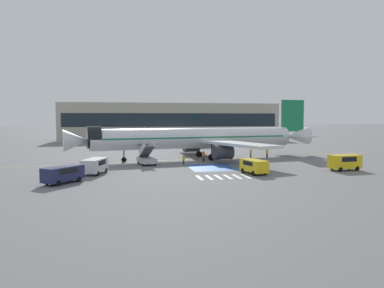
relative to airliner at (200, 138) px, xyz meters
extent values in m
plane|color=slate|center=(0.23, -0.46, -3.71)|extent=(600.00, 600.00, 0.00)
cube|color=gold|center=(-0.68, -0.12, -3.71)|extent=(79.56, 14.64, 0.01)
cube|color=#2856A8|center=(-0.68, -11.38, -3.71)|extent=(6.47, 8.36, 0.01)
cube|color=silver|center=(-4.28, -20.31, -3.71)|extent=(0.44, 3.60, 0.01)
cube|color=silver|center=(-3.08, -20.31, -3.71)|extent=(0.44, 3.60, 0.01)
cube|color=silver|center=(-1.88, -20.31, -3.71)|extent=(0.44, 3.60, 0.01)
cube|color=silver|center=(-0.68, -20.31, -3.71)|extent=(0.44, 3.60, 0.01)
cube|color=silver|center=(0.52, -20.31, -3.71)|extent=(0.44, 3.60, 0.01)
cube|color=silver|center=(1.72, -20.31, -3.71)|extent=(0.44, 3.60, 0.01)
cylinder|color=silver|center=(-0.68, -0.12, 0.05)|extent=(36.88, 10.12, 3.60)
cone|color=silver|center=(-20.75, -3.77, 0.05)|extent=(4.52, 4.17, 3.52)
cone|color=silver|center=(20.09, 3.65, 0.05)|extent=(5.93, 4.36, 3.45)
cylinder|color=black|center=(-18.09, -3.29, 0.50)|extent=(2.77, 3.96, 3.63)
cube|color=#197A4C|center=(-0.68, -0.12, 0.23)|extent=(33.99, 9.66, 0.24)
cube|color=silver|center=(4.28, -8.15, -0.49)|extent=(9.38, 17.34, 0.44)
cylinder|color=#38383D|center=(2.36, -6.88, -1.90)|extent=(3.41, 2.84, 2.34)
cube|color=silver|center=(1.14, 9.13, -0.49)|extent=(4.99, 17.00, 0.44)
cylinder|color=#38383D|center=(-0.21, 7.27, -1.90)|extent=(3.41, 2.84, 2.34)
cube|color=#197A4C|center=(19.29, 3.50, 4.03)|extent=(5.02, 1.25, 6.16)
cube|color=silver|center=(19.37, 0.05, 0.23)|extent=(4.21, 6.24, 0.24)
cube|color=silver|center=(18.15, 6.77, 0.23)|extent=(4.21, 6.24, 0.24)
cylinder|color=#38383D|center=(-13.37, -2.43, -1.80)|extent=(0.20, 0.20, 2.98)
cylinder|color=black|center=(-13.37, -2.43, -3.29)|extent=(0.88, 0.43, 0.84)
cylinder|color=#38383D|center=(1.53, -2.67, -1.82)|extent=(0.24, 0.24, 2.67)
cylinder|color=black|center=(1.53, -2.67, -3.16)|extent=(1.19, 0.79, 1.10)
cylinder|color=#38383D|center=(0.49, 3.03, -1.82)|extent=(0.24, 0.24, 2.67)
cylinder|color=black|center=(0.49, 3.03, -3.16)|extent=(1.19, 0.79, 1.10)
cube|color=#ADB2BA|center=(-9.86, -6.26, -3.01)|extent=(3.02, 5.12, 0.70)
cylinder|color=black|center=(-11.08, -4.78, -3.36)|extent=(0.34, 0.73, 0.70)
cylinder|color=black|center=(-9.24, -4.44, -3.36)|extent=(0.34, 0.73, 0.70)
cylinder|color=black|center=(-10.48, -8.08, -3.36)|extent=(0.34, 0.73, 0.70)
cylinder|color=black|center=(-8.64, -7.75, -3.36)|extent=(0.34, 0.73, 0.70)
cube|color=#4C4C51|center=(-9.86, -6.26, -1.69)|extent=(2.15, 4.34, 2.08)
cube|color=#4C4C51|center=(-10.27, -4.02, -0.72)|extent=(1.82, 1.38, 0.12)
cube|color=silver|center=(-10.62, -6.40, -1.21)|extent=(0.86, 4.43, 2.80)
cube|color=silver|center=(-9.11, -6.12, -1.21)|extent=(0.86, 4.43, 2.80)
cube|color=#38383D|center=(5.45, 26.00, -2.93)|extent=(8.80, 3.91, 0.60)
cube|color=silver|center=(1.35, 25.30, -2.43)|extent=(2.26, 2.66, 1.60)
cube|color=black|center=(0.42, 25.14, -2.11)|extent=(0.38, 1.98, 0.70)
cylinder|color=#B7BCC4|center=(5.82, 26.07, -1.37)|extent=(6.20, 3.47, 2.51)
cylinder|color=gold|center=(5.82, 26.07, -1.37)|extent=(0.78, 2.58, 2.56)
cylinder|color=black|center=(1.93, 24.19, -3.23)|extent=(0.99, 0.44, 0.96)
cylinder|color=black|center=(1.52, 26.53, -3.23)|extent=(0.99, 0.44, 0.96)
cylinder|color=black|center=(6.12, 24.91, -3.23)|extent=(0.99, 0.44, 0.96)
cylinder|color=black|center=(5.71, 27.25, -3.23)|extent=(0.99, 0.44, 0.96)
cylinder|color=black|center=(8.44, 25.31, -3.23)|extent=(0.99, 0.44, 0.96)
cylinder|color=black|center=(8.04, 27.66, -3.23)|extent=(0.99, 0.44, 0.96)
cube|color=yellow|center=(3.40, -18.54, -2.62)|extent=(2.71, 4.65, 1.55)
cube|color=black|center=(3.40, -18.54, -2.28)|extent=(2.35, 2.73, 0.56)
cylinder|color=black|center=(4.51, -19.70, -3.39)|extent=(0.32, 0.67, 0.64)
cylinder|color=black|center=(2.82, -20.04, -3.39)|extent=(0.32, 0.67, 0.64)
cylinder|color=black|center=(3.97, -17.04, -3.39)|extent=(0.32, 0.67, 0.64)
cylinder|color=black|center=(2.28, -17.38, -3.39)|extent=(0.32, 0.67, 0.64)
cube|color=yellow|center=(17.01, -17.86, -2.46)|extent=(4.54, 2.29, 1.87)
cube|color=black|center=(17.01, -17.86, -2.05)|extent=(2.58, 2.14, 0.67)
cylinder|color=black|center=(18.28, -16.86, -3.39)|extent=(0.66, 0.26, 0.64)
cylinder|color=black|center=(18.44, -18.59, -3.39)|extent=(0.66, 0.26, 0.64)
cylinder|color=black|center=(15.57, -17.12, -3.39)|extent=(0.66, 0.26, 0.64)
cylinder|color=black|center=(15.74, -18.85, -3.39)|extent=(0.66, 0.26, 0.64)
cube|color=silver|center=(-17.21, -14.79, -2.55)|extent=(3.41, 5.15, 1.69)
cube|color=black|center=(-17.21, -14.79, -2.18)|extent=(2.80, 3.12, 0.61)
cylinder|color=black|center=(-17.67, -13.10, -3.39)|extent=(0.38, 0.67, 0.64)
cylinder|color=black|center=(-15.85, -13.68, -3.39)|extent=(0.38, 0.67, 0.64)
cylinder|color=black|center=(-18.56, -15.90, -3.39)|extent=(0.38, 0.67, 0.64)
cylinder|color=black|center=(-16.74, -16.48, -3.39)|extent=(0.38, 0.67, 0.64)
cube|color=#1E234C|center=(-20.21, -21.34, -2.59)|extent=(4.50, 4.98, 1.60)
cube|color=black|center=(-20.21, -21.34, -2.24)|extent=(3.15, 3.28, 0.58)
cylinder|color=black|center=(-20.49, -23.06, -3.39)|extent=(0.56, 0.63, 0.64)
cylinder|color=black|center=(-21.83, -21.99, -3.39)|extent=(0.56, 0.63, 0.64)
cylinder|color=black|center=(-18.60, -20.69, -3.39)|extent=(0.56, 0.63, 0.64)
cylinder|color=black|center=(-19.94, -19.63, -3.39)|extent=(0.56, 0.63, 0.64)
cylinder|color=#191E38|center=(-0.27, -4.59, -3.26)|extent=(0.14, 0.14, 0.90)
cylinder|color=#191E38|center=(-0.43, -4.64, -3.26)|extent=(0.14, 0.14, 0.90)
cube|color=orange|center=(-0.35, -4.62, -2.46)|extent=(0.47, 0.34, 0.71)
cube|color=silver|center=(-0.35, -4.62, -2.46)|extent=(0.48, 0.35, 0.06)
sphere|color=#9E704C|center=(-0.35, -4.62, -1.98)|extent=(0.24, 0.24, 0.24)
cylinder|color=black|center=(9.23, -1.04, -3.30)|extent=(0.14, 0.14, 0.81)
cylinder|color=black|center=(9.09, -1.14, -3.30)|extent=(0.14, 0.14, 0.81)
cube|color=yellow|center=(9.16, -1.09, -2.58)|extent=(0.47, 0.43, 0.64)
cube|color=silver|center=(9.16, -1.09, -2.58)|extent=(0.48, 0.45, 0.06)
sphere|color=brown|center=(9.16, -1.09, -2.14)|extent=(0.22, 0.22, 0.22)
cylinder|color=#2D2D33|center=(-4.26, -7.69, -3.33)|extent=(0.14, 0.14, 0.77)
cylinder|color=#2D2D33|center=(-4.15, -7.56, -3.33)|extent=(0.14, 0.14, 0.77)
cube|color=yellow|center=(-4.21, -7.62, -2.64)|extent=(0.43, 0.47, 0.61)
cube|color=silver|center=(-4.21, -7.62, -2.64)|extent=(0.45, 0.48, 0.06)
sphere|color=#9E704C|center=(-4.21, -7.62, -2.23)|extent=(0.21, 0.21, 0.21)
cylinder|color=black|center=(12.34, -0.75, -3.28)|extent=(0.14, 0.14, 0.86)
cylinder|color=black|center=(12.40, -0.91, -3.28)|extent=(0.14, 0.14, 0.86)
cube|color=yellow|center=(12.37, -0.83, -2.51)|extent=(0.35, 0.47, 0.68)
cube|color=silver|center=(12.37, -0.83, -2.51)|extent=(0.36, 0.48, 0.06)
sphere|color=#9E704C|center=(12.37, -0.83, -2.05)|extent=(0.23, 0.23, 0.23)
cone|color=orange|center=(4.91, -2.99, -3.40)|extent=(0.57, 0.57, 0.63)
cylinder|color=white|center=(4.91, -2.99, -3.36)|extent=(0.31, 0.31, 0.08)
cube|color=#B2AD9E|center=(2.51, 58.92, 2.30)|extent=(71.23, 12.00, 12.02)
cube|color=#19232D|center=(2.51, 52.87, 2.90)|extent=(68.38, 0.10, 4.21)
camera|label=1|loc=(-13.61, -65.03, 3.73)|focal=35.00mm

